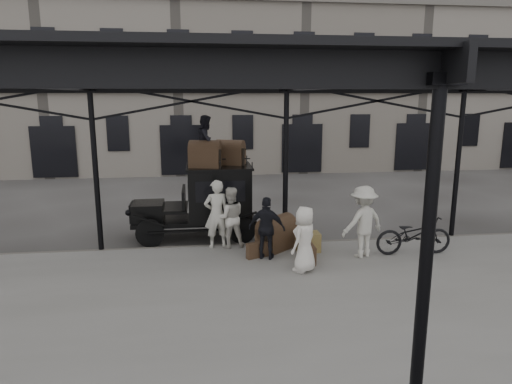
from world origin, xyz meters
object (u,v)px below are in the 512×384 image
(taxi, at_px, (209,198))
(steamer_trunk_roof_near, at_px, (205,156))
(bicycle, at_px, (414,235))
(porter_left, at_px, (217,214))
(steamer_trunk_platform, at_px, (276,235))
(porter_official, at_px, (267,228))

(taxi, relative_size, steamer_trunk_roof_near, 4.17)
(taxi, bearing_deg, bicycle, -26.40)
(porter_left, xyz_separation_m, steamer_trunk_platform, (1.58, -0.31, -0.55))
(porter_left, xyz_separation_m, bicycle, (5.03, -1.17, -0.41))
(steamer_trunk_roof_near, bearing_deg, taxi, 85.49)
(porter_left, height_order, porter_official, porter_left)
(porter_left, distance_m, steamer_trunk_roof_near, 1.85)
(taxi, xyz_separation_m, bicycle, (5.20, -2.58, -0.53))
(steamer_trunk_platform, bearing_deg, bicycle, -54.62)
(porter_left, height_order, steamer_trunk_platform, porter_left)
(taxi, relative_size, bicycle, 1.85)
(porter_left, relative_size, steamer_trunk_roof_near, 2.13)
(porter_left, distance_m, steamer_trunk_platform, 1.70)
(porter_official, bearing_deg, steamer_trunk_platform, -94.38)
(taxi, xyz_separation_m, steamer_trunk_platform, (1.75, -1.71, -0.68))
(taxi, relative_size, porter_left, 1.96)
(steamer_trunk_roof_near, bearing_deg, porter_left, -64.13)
(bicycle, relative_size, steamer_trunk_platform, 1.92)
(porter_official, bearing_deg, bicycle, -159.71)
(taxi, relative_size, porter_official, 2.29)
(porter_left, bearing_deg, taxi, -93.41)
(taxi, distance_m, bicycle, 5.83)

